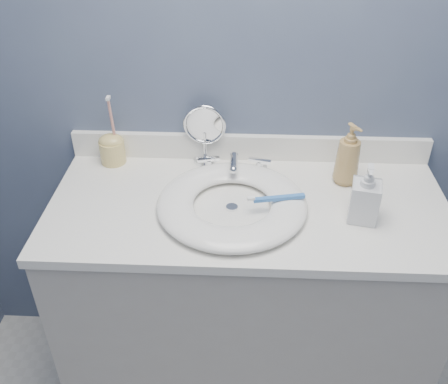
# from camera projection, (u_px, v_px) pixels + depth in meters

# --- Properties ---
(back_wall) EXTENTS (2.20, 0.02, 2.40)m
(back_wall) POSITION_uv_depth(u_px,v_px,m) (252.00, 69.00, 1.56)
(back_wall) COLOR #48526C
(back_wall) RESTS_ON ground
(vanity_cabinet) EXTENTS (1.20, 0.55, 0.85)m
(vanity_cabinet) POSITION_uv_depth(u_px,v_px,m) (245.00, 306.00, 1.78)
(vanity_cabinet) COLOR #B4AEA4
(vanity_cabinet) RESTS_ON ground
(countertop) EXTENTS (1.22, 0.57, 0.03)m
(countertop) POSITION_uv_depth(u_px,v_px,m) (248.00, 207.00, 1.53)
(countertop) COLOR white
(countertop) RESTS_ON vanity_cabinet
(backsplash) EXTENTS (1.22, 0.02, 0.09)m
(backsplash) POSITION_uv_depth(u_px,v_px,m) (249.00, 147.00, 1.71)
(backsplash) COLOR white
(backsplash) RESTS_ON countertop
(basin) EXTENTS (0.45, 0.45, 0.04)m
(basin) POSITION_uv_depth(u_px,v_px,m) (232.00, 203.00, 1.49)
(basin) COLOR white
(basin) RESTS_ON countertop
(drain) EXTENTS (0.04, 0.04, 0.01)m
(drain) POSITION_uv_depth(u_px,v_px,m) (232.00, 207.00, 1.50)
(drain) COLOR silver
(drain) RESTS_ON countertop
(faucet) EXTENTS (0.25, 0.13, 0.07)m
(faucet) POSITION_uv_depth(u_px,v_px,m) (234.00, 166.00, 1.64)
(faucet) COLOR silver
(faucet) RESTS_ON countertop
(makeup_mirror) EXTENTS (0.14, 0.08, 0.21)m
(makeup_mirror) POSITION_uv_depth(u_px,v_px,m) (205.00, 131.00, 1.66)
(makeup_mirror) COLOR silver
(makeup_mirror) RESTS_ON countertop
(soap_bottle_amber) EXTENTS (0.11, 0.11, 0.21)m
(soap_bottle_amber) POSITION_uv_depth(u_px,v_px,m) (348.00, 154.00, 1.56)
(soap_bottle_amber) COLOR #A9864C
(soap_bottle_amber) RESTS_ON countertop
(soap_bottle_clear) EXTENTS (0.10, 0.10, 0.18)m
(soap_bottle_clear) POSITION_uv_depth(u_px,v_px,m) (366.00, 193.00, 1.41)
(soap_bottle_clear) COLOR silver
(soap_bottle_clear) RESTS_ON countertop
(toothbrush_holder) EXTENTS (0.09, 0.09, 0.25)m
(toothbrush_holder) POSITION_uv_depth(u_px,v_px,m) (112.00, 148.00, 1.69)
(toothbrush_holder) COLOR #D9BF6C
(toothbrush_holder) RESTS_ON countertop
(toothbrush_lying) EXTENTS (0.17, 0.05, 0.02)m
(toothbrush_lying) POSITION_uv_depth(u_px,v_px,m) (277.00, 198.00, 1.47)
(toothbrush_lying) COLOR #3671BF
(toothbrush_lying) RESTS_ON basin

